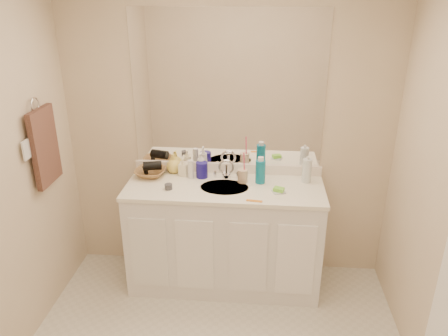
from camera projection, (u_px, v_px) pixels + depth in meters
name	position (u px, v px, depth m)	size (l,w,h in m)	color
wall_back	(228.00, 135.00, 3.47)	(2.60, 0.02, 2.40)	beige
vanity_cabinet	(225.00, 237.00, 3.52)	(1.50, 0.55, 0.85)	white
countertop	(225.00, 188.00, 3.35)	(1.52, 0.57, 0.03)	white
backsplash	(227.00, 168.00, 3.56)	(1.52, 0.03, 0.08)	white
sink_basin	(224.00, 188.00, 3.33)	(0.37, 0.37, 0.02)	silver
faucet	(226.00, 171.00, 3.47)	(0.02, 0.02, 0.11)	silver
mirror	(228.00, 90.00, 3.32)	(1.48, 0.01, 1.20)	white
blue_mug	(202.00, 170.00, 3.47)	(0.09, 0.09, 0.13)	navy
tan_cup	(243.00, 176.00, 3.39)	(0.08, 0.08, 0.11)	#CEB191
toothbrush	(244.00, 164.00, 3.35)	(0.01, 0.01, 0.20)	#EB3E68
mouthwash_bottle	(260.00, 172.00, 3.36)	(0.08, 0.08, 0.18)	#0B6C8D
clear_pump_bottle	(307.00, 171.00, 3.38)	(0.07, 0.07, 0.19)	silver
soap_dish	(279.00, 192.00, 3.23)	(0.09, 0.07, 0.01)	silver
green_soap	(279.00, 189.00, 3.23)	(0.07, 0.05, 0.03)	#74D534
orange_comb	(254.00, 201.00, 3.10)	(0.12, 0.02, 0.00)	orange
dark_jar	(168.00, 187.00, 3.28)	(0.06, 0.06, 0.04)	#393940
extra_white_bottle	(191.00, 169.00, 3.45)	(0.05, 0.05, 0.15)	white
soap_bottle_white	(201.00, 164.00, 3.50)	(0.07, 0.07, 0.19)	white
soap_bottle_cream	(183.00, 167.00, 3.50)	(0.07, 0.07, 0.15)	#F8EECA
soap_bottle_yellow	(174.00, 163.00, 3.56)	(0.12, 0.12, 0.16)	#ECD35C
wicker_basket	(150.00, 173.00, 3.50)	(0.24, 0.24, 0.06)	brown
hair_dryer	(152.00, 166.00, 3.48)	(0.07, 0.07, 0.15)	black
towel_ring	(35.00, 105.00, 2.96)	(0.11, 0.11, 0.01)	silver
hand_towel	(45.00, 147.00, 3.07)	(0.04, 0.32, 0.55)	#33201B
switch_plate	(26.00, 150.00, 2.87)	(0.01, 0.09, 0.13)	white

